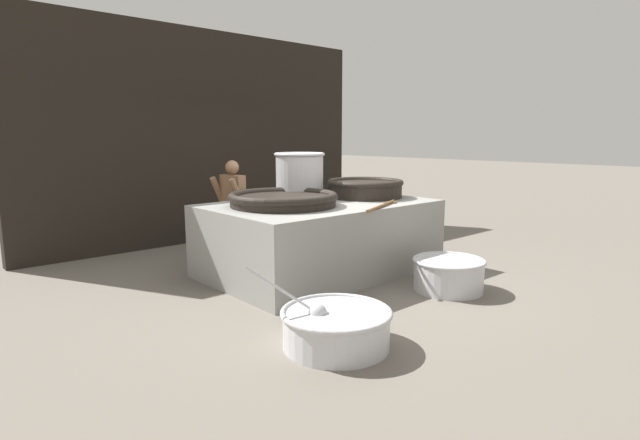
{
  "coord_description": "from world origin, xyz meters",
  "views": [
    {
      "loc": [
        -4.4,
        -4.93,
        1.83
      ],
      "look_at": [
        0.0,
        0.0,
        0.71
      ],
      "focal_mm": 28.0,
      "sensor_mm": 36.0,
      "label": 1
    }
  ],
  "objects": [
    {
      "name": "prep_bowl_vegetables",
      "position": [
        -1.54,
        -1.93,
        0.19
      ],
      "size": [
        1.12,
        0.98,
        0.75
      ],
      "color": "silver",
      "rests_on": "ground_plane"
    },
    {
      "name": "prep_bowl_meat",
      "position": [
        0.58,
        -1.66,
        0.21
      ],
      "size": [
        0.86,
        0.86,
        0.39
      ],
      "color": "silver",
      "rests_on": "ground_plane"
    },
    {
      "name": "back_wall",
      "position": [
        0.0,
        2.99,
        1.8
      ],
      "size": [
        6.4,
        0.24,
        3.61
      ],
      "primitive_type": "cube",
      "color": "black",
      "rests_on": "ground_plane"
    },
    {
      "name": "ground_plane",
      "position": [
        0.0,
        0.0,
        0.0
      ],
      "size": [
        60.0,
        60.0,
        0.0
      ],
      "primitive_type": "plane",
      "color": "slate"
    },
    {
      "name": "hearth_platform",
      "position": [
        0.0,
        0.0,
        0.48
      ],
      "size": [
        2.96,
        1.92,
        0.95
      ],
      "color": "gray",
      "rests_on": "ground_plane"
    },
    {
      "name": "stirring_paddle",
      "position": [
        0.31,
        -0.84,
        0.97
      ],
      "size": [
        0.98,
        0.47,
        0.04
      ],
      "rotation": [
        0.0,
        0.0,
        0.4
      ],
      "color": "brown",
      "rests_on": "hearth_platform"
    },
    {
      "name": "stock_pot",
      "position": [
        0.14,
        0.59,
        1.29
      ],
      "size": [
        0.72,
        0.72,
        0.65
      ],
      "color": "#B7B7BC",
      "rests_on": "hearth_platform"
    },
    {
      "name": "giant_wok_near",
      "position": [
        -0.57,
        0.06,
        1.04
      ],
      "size": [
        1.39,
        1.39,
        0.17
      ],
      "color": "black",
      "rests_on": "hearth_platform"
    },
    {
      "name": "cook",
      "position": [
        -0.46,
        1.45,
        0.8
      ],
      "size": [
        0.37,
        0.56,
        1.47
      ],
      "rotation": [
        0.0,
        0.0,
        3.27
      ],
      "color": "#8C6647",
      "rests_on": "ground_plane"
    },
    {
      "name": "giant_wok_far",
      "position": [
        0.88,
        0.01,
        1.09
      ],
      "size": [
        1.11,
        1.11,
        0.26
      ],
      "color": "black",
      "rests_on": "hearth_platform"
    }
  ]
}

